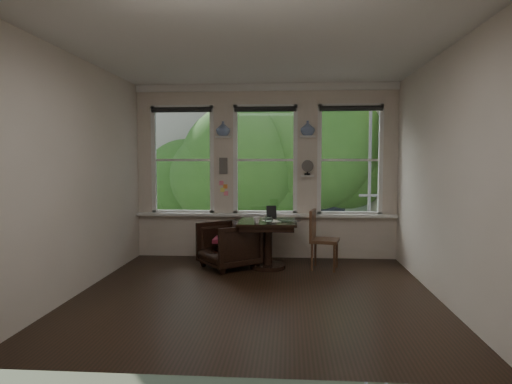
# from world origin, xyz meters

# --- Properties ---
(ground) EXTENTS (4.50, 4.50, 0.00)m
(ground) POSITION_xyz_m (0.00, 0.00, 0.00)
(ground) COLOR black
(ground) RESTS_ON ground
(ceiling) EXTENTS (4.50, 4.50, 0.00)m
(ceiling) POSITION_xyz_m (0.00, 0.00, 3.00)
(ceiling) COLOR silver
(ceiling) RESTS_ON ground
(wall_back) EXTENTS (4.50, 0.00, 4.50)m
(wall_back) POSITION_xyz_m (0.00, 2.25, 1.50)
(wall_back) COLOR beige
(wall_back) RESTS_ON ground
(wall_front) EXTENTS (4.50, 0.00, 4.50)m
(wall_front) POSITION_xyz_m (0.00, -2.25, 1.50)
(wall_front) COLOR beige
(wall_front) RESTS_ON ground
(wall_left) EXTENTS (0.00, 4.50, 4.50)m
(wall_left) POSITION_xyz_m (-2.25, 0.00, 1.50)
(wall_left) COLOR beige
(wall_left) RESTS_ON ground
(wall_right) EXTENTS (0.00, 4.50, 4.50)m
(wall_right) POSITION_xyz_m (2.25, 0.00, 1.50)
(wall_right) COLOR beige
(wall_right) RESTS_ON ground
(window_left) EXTENTS (1.10, 0.12, 1.90)m
(window_left) POSITION_xyz_m (-1.45, 2.25, 1.70)
(window_left) COLOR white
(window_left) RESTS_ON ground
(window_center) EXTENTS (1.10, 0.12, 1.90)m
(window_center) POSITION_xyz_m (0.00, 2.25, 1.70)
(window_center) COLOR white
(window_center) RESTS_ON ground
(window_right) EXTENTS (1.10, 0.12, 1.90)m
(window_right) POSITION_xyz_m (1.45, 2.25, 1.70)
(window_right) COLOR white
(window_right) RESTS_ON ground
(shelf_left) EXTENTS (0.26, 0.16, 0.03)m
(shelf_left) POSITION_xyz_m (-0.72, 2.15, 2.10)
(shelf_left) COLOR white
(shelf_left) RESTS_ON ground
(shelf_right) EXTENTS (0.26, 0.16, 0.03)m
(shelf_right) POSITION_xyz_m (0.72, 2.15, 2.10)
(shelf_right) COLOR white
(shelf_right) RESTS_ON ground
(intercom) EXTENTS (0.14, 0.06, 0.28)m
(intercom) POSITION_xyz_m (-0.72, 2.18, 1.60)
(intercom) COLOR #59544F
(intercom) RESTS_ON ground
(sticky_notes) EXTENTS (0.16, 0.01, 0.24)m
(sticky_notes) POSITION_xyz_m (-0.72, 2.19, 1.25)
(sticky_notes) COLOR pink
(sticky_notes) RESTS_ON ground
(desk_fan) EXTENTS (0.20, 0.20, 0.24)m
(desk_fan) POSITION_xyz_m (0.72, 2.13, 1.53)
(desk_fan) COLOR #59544F
(desk_fan) RESTS_ON ground
(vase_left) EXTENTS (0.24, 0.24, 0.25)m
(vase_left) POSITION_xyz_m (-0.72, 2.15, 2.24)
(vase_left) COLOR silver
(vase_left) RESTS_ON shelf_left
(vase_right) EXTENTS (0.24, 0.24, 0.25)m
(vase_right) POSITION_xyz_m (0.72, 2.15, 2.24)
(vase_right) COLOR silver
(vase_right) RESTS_ON shelf_right
(table) EXTENTS (0.90, 0.90, 0.75)m
(table) POSITION_xyz_m (0.08, 1.39, 0.38)
(table) COLOR black
(table) RESTS_ON ground
(armchair_left) EXTENTS (1.11, 1.11, 0.73)m
(armchair_left) POSITION_xyz_m (-0.53, 1.36, 0.36)
(armchair_left) COLOR black
(armchair_left) RESTS_ON ground
(cushion_red) EXTENTS (0.45, 0.45, 0.06)m
(cushion_red) POSITION_xyz_m (-0.53, 1.36, 0.45)
(cushion_red) COLOR maroon
(cushion_red) RESTS_ON armchair_left
(side_chair_right) EXTENTS (0.50, 0.50, 0.92)m
(side_chair_right) POSITION_xyz_m (0.97, 1.39, 0.46)
(side_chair_right) COLOR #422417
(side_chair_right) RESTS_ON ground
(laptop) EXTENTS (0.39, 0.34, 0.03)m
(laptop) POSITION_xyz_m (0.40, 1.21, 0.76)
(laptop) COLOR black
(laptop) RESTS_ON table
(mug) EXTENTS (0.13, 0.13, 0.10)m
(mug) POSITION_xyz_m (-0.07, 1.12, 0.80)
(mug) COLOR white
(mug) RESTS_ON table
(drinking_glass) EXTENTS (0.14, 0.14, 0.10)m
(drinking_glass) POSITION_xyz_m (0.11, 1.11, 0.80)
(drinking_glass) COLOR white
(drinking_glass) RESTS_ON table
(tablet) EXTENTS (0.17, 0.10, 0.22)m
(tablet) POSITION_xyz_m (0.13, 1.59, 0.86)
(tablet) COLOR black
(tablet) RESTS_ON table
(papers) EXTENTS (0.32, 0.36, 0.00)m
(papers) POSITION_xyz_m (0.14, 1.36, 0.75)
(papers) COLOR silver
(papers) RESTS_ON table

